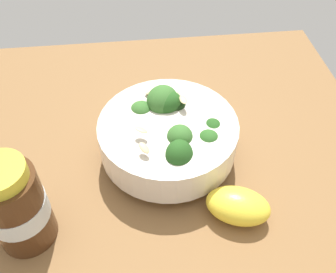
% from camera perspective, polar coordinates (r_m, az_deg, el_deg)
% --- Properties ---
extents(ground_plane, '(0.70, 0.70, 0.04)m').
position_cam_1_polar(ground_plane, '(0.55, -2.36, -7.30)').
color(ground_plane, brown).
extents(bowl_of_broccoli, '(0.19, 0.19, 0.10)m').
position_cam_1_polar(bowl_of_broccoli, '(0.53, 0.08, 0.47)').
color(bowl_of_broccoli, silver).
rests_on(bowl_of_broccoli, ground_plane).
extents(lemon_wedge, '(0.08, 0.10, 0.04)m').
position_cam_1_polar(lemon_wedge, '(0.49, 10.59, -10.33)').
color(lemon_wedge, yellow).
rests_on(lemon_wedge, ground_plane).
extents(bottle_tall, '(0.07, 0.07, 0.13)m').
position_cam_1_polar(bottle_tall, '(0.47, -22.17, -9.80)').
color(bottle_tall, '#472814').
rests_on(bottle_tall, ground_plane).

